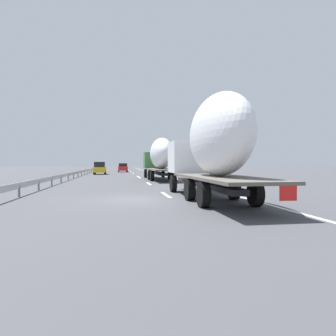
{
  "coord_description": "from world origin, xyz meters",
  "views": [
    {
      "loc": [
        -15.21,
        0.87,
        1.77
      ],
      "look_at": [
        14.79,
        -4.0,
        1.31
      ],
      "focal_mm": 33.18,
      "sensor_mm": 36.0,
      "label": 1
    }
  ],
  "objects_px": {
    "truck_lead": "(160,157)",
    "road_sign": "(163,161)",
    "truck_trailing": "(212,144)",
    "car_yellow_coupe": "(100,168)",
    "car_red_compact": "(123,168)"
  },
  "relations": [
    {
      "from": "truck_lead",
      "to": "road_sign",
      "type": "xyz_separation_m",
      "value": [
        19.12,
        -3.1,
        -0.39
      ]
    },
    {
      "from": "truck_trailing",
      "to": "car_red_compact",
      "type": "xyz_separation_m",
      "value": [
        49.29,
        3.43,
        -1.77
      ]
    },
    {
      "from": "car_yellow_coupe",
      "to": "car_red_compact",
      "type": "xyz_separation_m",
      "value": [
        12.88,
        -3.86,
        -0.08
      ]
    },
    {
      "from": "car_yellow_coupe",
      "to": "car_red_compact",
      "type": "height_order",
      "value": "car_yellow_coupe"
    },
    {
      "from": "car_yellow_coupe",
      "to": "truck_trailing",
      "type": "bearing_deg",
      "value": -168.67
    },
    {
      "from": "truck_trailing",
      "to": "car_yellow_coupe",
      "type": "relative_size",
      "value": 2.95
    },
    {
      "from": "truck_lead",
      "to": "truck_trailing",
      "type": "distance_m",
      "value": 18.72
    },
    {
      "from": "truck_trailing",
      "to": "truck_lead",
      "type": "bearing_deg",
      "value": -0.0
    },
    {
      "from": "car_yellow_coupe",
      "to": "road_sign",
      "type": "relative_size",
      "value": 1.39
    },
    {
      "from": "car_yellow_coupe",
      "to": "car_red_compact",
      "type": "relative_size",
      "value": 0.91
    },
    {
      "from": "truck_lead",
      "to": "truck_trailing",
      "type": "relative_size",
      "value": 1.11
    },
    {
      "from": "truck_trailing",
      "to": "road_sign",
      "type": "distance_m",
      "value": 37.96
    },
    {
      "from": "road_sign",
      "to": "truck_lead",
      "type": "bearing_deg",
      "value": 170.79
    },
    {
      "from": "truck_lead",
      "to": "road_sign",
      "type": "distance_m",
      "value": 19.37
    },
    {
      "from": "truck_lead",
      "to": "truck_trailing",
      "type": "bearing_deg",
      "value": 180.0
    }
  ]
}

